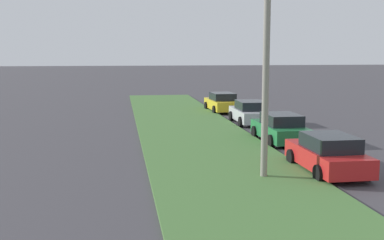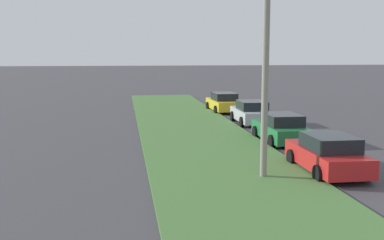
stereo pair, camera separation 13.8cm
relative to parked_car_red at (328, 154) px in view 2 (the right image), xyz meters
name	(u,v)px [view 2 (the right image)]	position (x,y,z in m)	size (l,w,h in m)	color
grass_median	(219,161)	(2.21, 3.72, -0.66)	(60.00, 6.00, 0.12)	#477238
parked_car_red	(328,154)	(0.00, 0.00, 0.00)	(4.30, 2.02, 1.47)	red
parked_car_green	(281,128)	(6.13, -0.25, 0.00)	(4.32, 2.06, 1.47)	#1E6B38
parked_car_silver	(251,113)	(12.48, -0.44, 0.00)	(4.33, 2.08, 1.47)	#B2B5BA
parked_car_yellow	(224,103)	(18.67, 0.04, 0.00)	(4.38, 2.17, 1.47)	gold
streetlight	(275,56)	(-0.48, 2.31, 3.67)	(0.86, 2.85, 7.50)	gray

